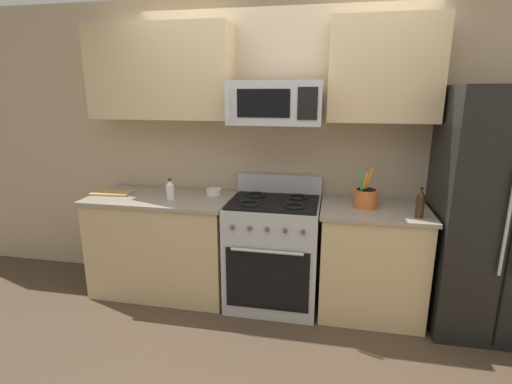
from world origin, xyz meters
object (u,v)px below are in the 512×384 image
object	(u,v)px
refrigerator	(492,213)
bottle_soy	(420,204)
utensil_crock	(366,197)
microwave	(276,103)
range_oven	(274,251)
prep_bowl	(214,191)
cutting_board	(113,192)
bottle_vinegar	(170,190)

from	to	relation	value
refrigerator	bottle_soy	xyz separation A→B (m)	(-0.55, -0.16, 0.08)
utensil_crock	bottle_soy	size ratio (longest dim) A/B	1.39
microwave	utensil_crock	world-z (taller)	microwave
refrigerator	utensil_crock	distance (m)	0.92
range_oven	prep_bowl	distance (m)	0.76
range_oven	cutting_board	distance (m)	1.56
bottle_soy	range_oven	bearing A→B (deg)	171.17
cutting_board	prep_bowl	bearing A→B (deg)	8.80
range_oven	utensil_crock	bearing A→B (deg)	1.55
refrigerator	bottle_soy	world-z (taller)	refrigerator
bottle_vinegar	bottle_soy	bearing A→B (deg)	-3.37
utensil_crock	prep_bowl	world-z (taller)	utensil_crock
bottle_vinegar	microwave	bearing A→B (deg)	5.25
bottle_soy	prep_bowl	distance (m)	1.72
bottle_vinegar	prep_bowl	bearing A→B (deg)	33.50
microwave	cutting_board	distance (m)	1.70
microwave	bottle_soy	xyz separation A→B (m)	(1.11, -0.20, -0.71)
refrigerator	prep_bowl	distance (m)	2.24
range_oven	microwave	xyz separation A→B (m)	(-0.00, 0.03, 1.26)
range_oven	microwave	size ratio (longest dim) A/B	1.49
microwave	refrigerator	bearing A→B (deg)	-1.58
bottle_soy	prep_bowl	size ratio (longest dim) A/B	1.62
utensil_crock	bottle_soy	world-z (taller)	utensil_crock
microwave	cutting_board	xyz separation A→B (m)	(-1.50, -0.01, -0.81)
cutting_board	prep_bowl	distance (m)	0.93
range_oven	utensil_crock	size ratio (longest dim) A/B	3.46
cutting_board	bottle_vinegar	distance (m)	0.61
cutting_board	bottle_soy	xyz separation A→B (m)	(2.61, -0.19, 0.10)
utensil_crock	bottle_soy	xyz separation A→B (m)	(0.37, -0.19, 0.02)
range_oven	bottle_soy	bearing A→B (deg)	-8.83
range_oven	bottle_vinegar	xyz separation A→B (m)	(-0.90, -0.05, 0.52)
refrigerator	cutting_board	distance (m)	3.16
cutting_board	bottle_vinegar	xyz separation A→B (m)	(0.60, -0.07, 0.07)
utensil_crock	cutting_board	bearing A→B (deg)	-179.96
microwave	bottle_soy	world-z (taller)	microwave
microwave	prep_bowl	xyz separation A→B (m)	(-0.58, 0.13, -0.79)
refrigerator	cutting_board	size ratio (longest dim) A/B	5.24
refrigerator	cutting_board	xyz separation A→B (m)	(-3.16, 0.04, -0.01)
bottle_soy	bottle_vinegar	distance (m)	2.02
refrigerator	range_oven	bearing A→B (deg)	179.40
range_oven	refrigerator	xyz separation A→B (m)	(1.66, -0.02, 0.46)
microwave	cutting_board	bearing A→B (deg)	-179.61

